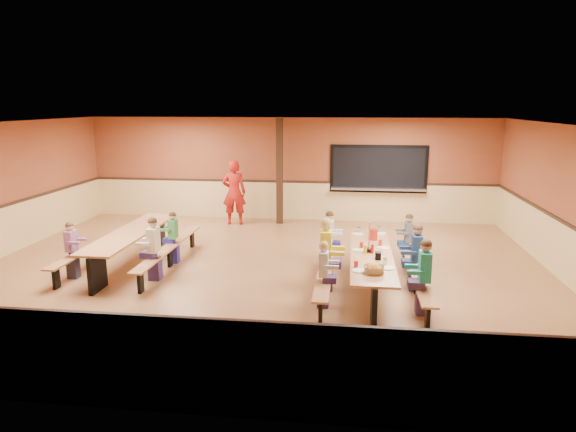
# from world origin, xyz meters

# --- Properties ---
(ground) EXTENTS (12.00, 12.00, 0.00)m
(ground) POSITION_xyz_m (0.00, 0.00, 0.00)
(ground) COLOR brown
(ground) RESTS_ON ground
(room_envelope) EXTENTS (12.04, 10.04, 3.02)m
(room_envelope) POSITION_xyz_m (0.00, 0.00, 0.69)
(room_envelope) COLOR brown
(room_envelope) RESTS_ON ground
(kitchen_pass_through) EXTENTS (2.78, 0.28, 1.38)m
(kitchen_pass_through) POSITION_xyz_m (2.60, 4.96, 1.49)
(kitchen_pass_through) COLOR black
(kitchen_pass_through) RESTS_ON ground
(structural_post) EXTENTS (0.18, 0.18, 3.00)m
(structural_post) POSITION_xyz_m (-0.20, 4.40, 1.50)
(structural_post) COLOR black
(structural_post) RESTS_ON ground
(cafeteria_table_main) EXTENTS (1.91, 3.70, 0.74)m
(cafeteria_table_main) POSITION_xyz_m (2.23, -0.83, 0.53)
(cafeteria_table_main) COLOR #AA6E43
(cafeteria_table_main) RESTS_ON ground
(cafeteria_table_second) EXTENTS (1.91, 3.70, 0.74)m
(cafeteria_table_second) POSITION_xyz_m (-2.78, 0.10, 0.53)
(cafeteria_table_second) COLOR #AA6E43
(cafeteria_table_second) RESTS_ON ground
(seated_child_white_left) EXTENTS (0.34, 0.27, 1.14)m
(seated_child_white_left) POSITION_xyz_m (1.40, -1.70, 0.57)
(seated_child_white_left) COLOR silver
(seated_child_white_left) RESTS_ON ground
(seated_adult_yellow) EXTENTS (0.44, 0.36, 1.35)m
(seated_adult_yellow) POSITION_xyz_m (1.40, -0.87, 0.67)
(seated_adult_yellow) COLOR yellow
(seated_adult_yellow) RESTS_ON ground
(seated_child_grey_left) EXTENTS (0.36, 0.29, 1.19)m
(seated_child_grey_left) POSITION_xyz_m (1.40, 0.49, 0.59)
(seated_child_grey_left) COLOR silver
(seated_child_grey_left) RESTS_ON ground
(seated_child_teal_right) EXTENTS (0.39, 0.32, 1.25)m
(seated_child_teal_right) POSITION_xyz_m (3.05, -1.80, 0.63)
(seated_child_teal_right) COLOR teal
(seated_child_teal_right) RESTS_ON ground
(seated_child_navy_right) EXTENTS (0.39, 0.32, 1.24)m
(seated_child_navy_right) POSITION_xyz_m (3.05, -0.69, 0.62)
(seated_child_navy_right) COLOR navy
(seated_child_navy_right) RESTS_ON ground
(seated_child_char_right) EXTENTS (0.33, 0.27, 1.13)m
(seated_child_char_right) POSITION_xyz_m (3.05, 0.72, 0.56)
(seated_child_char_right) COLOR #4C4F56
(seated_child_char_right) RESTS_ON ground
(seated_child_purple_sec) EXTENTS (0.33, 0.27, 1.13)m
(seated_child_purple_sec) POSITION_xyz_m (-3.61, -0.84, 0.56)
(seated_child_purple_sec) COLOR #8E5580
(seated_child_purple_sec) RESTS_ON ground
(seated_child_green_sec) EXTENTS (0.32, 0.26, 1.11)m
(seated_child_green_sec) POSITION_xyz_m (-1.96, 0.38, 0.56)
(seated_child_green_sec) COLOR #377F3F
(seated_child_green_sec) RESTS_ON ground
(seated_child_tan_sec) EXTENTS (0.38, 0.31, 1.24)m
(seated_child_tan_sec) POSITION_xyz_m (-1.96, -0.73, 0.62)
(seated_child_tan_sec) COLOR beige
(seated_child_tan_sec) RESTS_ON ground
(standing_woman) EXTENTS (0.72, 0.53, 1.85)m
(standing_woman) POSITION_xyz_m (-1.47, 4.12, 0.92)
(standing_woman) COLOR #AB1913
(standing_woman) RESTS_ON ground
(punch_pitcher) EXTENTS (0.16, 0.16, 0.22)m
(punch_pitcher) POSITION_xyz_m (2.30, 0.06, 0.85)
(punch_pitcher) COLOR #AE2317
(punch_pitcher) RESTS_ON cafeteria_table_main
(chip_bowl) EXTENTS (0.32, 0.32, 0.15)m
(chip_bowl) POSITION_xyz_m (2.23, -2.01, 0.81)
(chip_bowl) COLOR orange
(chip_bowl) RESTS_ON cafeteria_table_main
(napkin_dispenser) EXTENTS (0.10, 0.14, 0.13)m
(napkin_dispenser) POSITION_xyz_m (2.33, -1.24, 0.80)
(napkin_dispenser) COLOR black
(napkin_dispenser) RESTS_ON cafeteria_table_main
(condiment_mustard) EXTENTS (0.06, 0.06, 0.17)m
(condiment_mustard) POSITION_xyz_m (2.12, -0.94, 0.82)
(condiment_mustard) COLOR yellow
(condiment_mustard) RESTS_ON cafeteria_table_main
(condiment_ketchup) EXTENTS (0.06, 0.06, 0.17)m
(condiment_ketchup) POSITION_xyz_m (2.24, -0.89, 0.82)
(condiment_ketchup) COLOR #B2140F
(condiment_ketchup) RESTS_ON cafeteria_table_main
(table_paddle) EXTENTS (0.16, 0.16, 0.56)m
(table_paddle) POSITION_xyz_m (2.18, -0.79, 0.88)
(table_paddle) COLOR black
(table_paddle) RESTS_ON cafeteria_table_main
(place_settings) EXTENTS (0.65, 3.30, 0.11)m
(place_settings) POSITION_xyz_m (2.23, -0.83, 0.80)
(place_settings) COLOR beige
(place_settings) RESTS_ON cafeteria_table_main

